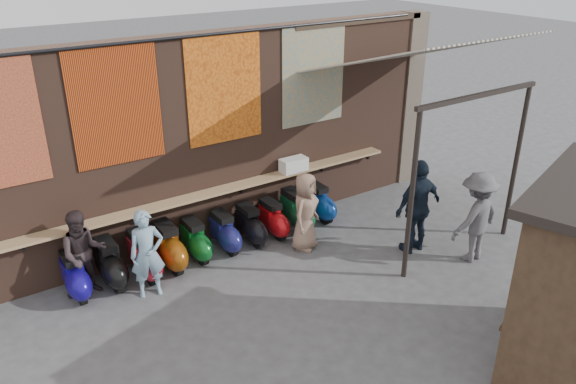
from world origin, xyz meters
The scene contains 31 objects.
ground centered at (0.00, 0.00, 0.00)m, with size 70.00×70.00×0.00m, color #474749.
brick_wall centered at (0.00, 2.70, 2.00)m, with size 10.00×0.40×4.00m, color brown.
pier_right centered at (5.20, 2.70, 2.00)m, with size 0.50×0.50×4.00m, color #4C4238.
eating_counter centered at (0.00, 2.33, 1.10)m, with size 8.00×0.32×0.05m, color #9E7A51.
shelf_box centered at (1.70, 2.30, 1.26)m, with size 0.56×0.29×0.27m, color white.
tapestry_sun centered at (-1.70, 2.48, 3.00)m, with size 1.50×0.02×2.00m, color #ED4A0D.
tapestry_orange centered at (0.30, 2.48, 3.00)m, with size 1.50×0.02×2.00m, color orange.
tapestry_multi centered at (2.30, 2.48, 3.00)m, with size 1.50×0.02×2.00m, color teal.
hang_rail centered at (0.00, 2.47, 3.98)m, with size 0.06×0.06×9.50m, color black.
scooter_stool_0 centered at (-2.88, 2.03, 0.38)m, with size 0.36×0.81×0.77m, color #160C84, non-canonical shape.
scooter_stool_1 centered at (-2.29, 2.04, 0.41)m, with size 0.39×0.86×0.81m, color black, non-canonical shape.
scooter_stool_2 centered at (-1.72, 1.95, 0.42)m, with size 0.40×0.89×0.84m, color #A71625, non-canonical shape.
scooter_stool_3 centered at (-1.24, 1.99, 0.42)m, with size 0.40×0.89×0.85m, color #803F0B, non-canonical shape.
scooter_stool_4 centered at (-0.70, 2.02, 0.38)m, with size 0.36×0.79×0.75m, color #0C591E, non-canonical shape.
scooter_stool_5 centered at (-0.11, 1.99, 0.38)m, with size 0.36×0.79×0.75m, color navy, non-canonical shape.
scooter_stool_6 centered at (0.45, 1.98, 0.38)m, with size 0.36×0.79×0.75m, color black, non-canonical shape.
scooter_stool_7 centered at (0.97, 1.97, 0.36)m, with size 0.35×0.77×0.73m, color #B80E13, non-canonical shape.
scooter_stool_8 centered at (1.53, 1.97, 0.40)m, with size 0.38×0.85×0.80m, color #11552F, non-canonical shape.
scooter_stool_9 centered at (2.16, 2.03, 0.39)m, with size 0.37×0.81×0.77m, color navy, non-canonical shape.
diner_left centered at (-1.83, 1.40, 0.77)m, with size 0.57×0.37×1.55m, color #7B9EB3.
diner_right centered at (-2.69, 2.00, 0.77)m, with size 0.75×0.58×1.53m, color #312628.
shopper_navy centered at (2.92, -0.04, 0.93)m, with size 1.09×0.45×1.85m, color black.
shopper_grey centered at (3.57, -0.86, 0.87)m, with size 1.12×0.64×1.74m, color #555458.
shopper_tan centered at (1.23, 1.22, 0.77)m, with size 0.75×0.49×1.54m, color #8E6E5A.
stall_sign centered at (2.09, -2.94, 1.95)m, with size 1.20×0.04×0.50m, color gold.
stall_shelf centered at (2.09, -2.94, 0.98)m, with size 2.06×0.10×0.06m, color #473321.
awning_canvas centered at (3.50, 0.90, 3.55)m, with size 3.20×3.40×0.03m, color beige.
awning_ledger centered at (3.50, 2.49, 3.95)m, with size 3.30×0.08×0.12m, color #33261C.
awning_header centered at (3.50, -0.60, 3.08)m, with size 3.00×0.08×0.08m, color black.
awning_post_left centered at (2.10, -0.60, 1.55)m, with size 0.09×0.09×3.10m, color black.
awning_post_right centered at (4.90, -0.60, 1.55)m, with size 0.09×0.09×3.10m, color black.
Camera 1 is at (-4.34, -6.47, 5.54)m, focal length 35.00 mm.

